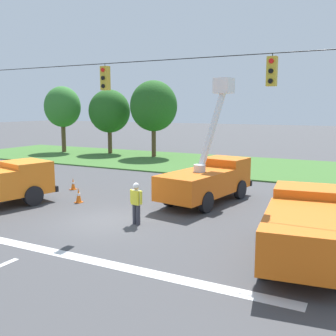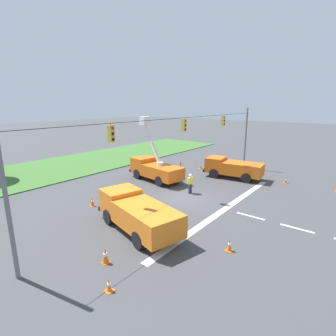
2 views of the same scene
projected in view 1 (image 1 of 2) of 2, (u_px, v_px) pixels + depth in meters
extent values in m
plane|color=#424244|center=(106.00, 221.00, 16.97)|extent=(200.00, 200.00, 0.00)
cube|color=#3D6B2D|center=(235.00, 166.00, 32.77)|extent=(56.00, 12.00, 0.10)
cube|color=silver|center=(40.00, 249.00, 13.57)|extent=(17.60, 0.50, 0.01)
cylinder|color=black|center=(103.00, 64.00, 15.96)|extent=(26.00, 0.03, 0.03)
cylinder|color=black|center=(105.00, 65.00, 15.92)|extent=(0.02, 0.02, 0.10)
cube|color=gold|center=(105.00, 78.00, 16.00)|extent=(0.32, 0.28, 0.96)
cylinder|color=red|center=(103.00, 70.00, 15.81)|extent=(0.16, 0.05, 0.16)
cylinder|color=black|center=(103.00, 78.00, 15.86)|extent=(0.16, 0.05, 0.16)
cylinder|color=black|center=(103.00, 86.00, 15.91)|extent=(0.16, 0.05, 0.16)
cylinder|color=black|center=(273.00, 55.00, 12.86)|extent=(0.02, 0.02, 0.10)
cube|color=gold|center=(272.00, 71.00, 12.94)|extent=(0.32, 0.28, 0.96)
cylinder|color=red|center=(271.00, 61.00, 12.75)|extent=(0.16, 0.05, 0.16)
cylinder|color=black|center=(271.00, 71.00, 12.80)|extent=(0.16, 0.05, 0.16)
cylinder|color=black|center=(270.00, 81.00, 12.85)|extent=(0.16, 0.05, 0.16)
cylinder|color=brown|center=(64.00, 138.00, 42.38)|extent=(0.45, 0.45, 3.19)
ellipsoid|color=#33752D|center=(62.00, 107.00, 41.88)|extent=(4.08, 3.53, 4.31)
cylinder|color=brown|center=(110.00, 142.00, 41.10)|extent=(0.43, 0.43, 2.58)
ellipsoid|color=#235B1E|center=(109.00, 111.00, 40.61)|extent=(4.46, 3.83, 4.44)
cylinder|color=brown|center=(154.00, 142.00, 38.22)|extent=(0.42, 0.42, 3.04)
ellipsoid|color=#235B1E|center=(154.00, 106.00, 37.69)|extent=(4.60, 4.34, 4.85)
cube|color=orange|center=(196.00, 184.00, 19.33)|extent=(2.90, 4.53, 1.18)
cube|color=orange|center=(226.00, 172.00, 21.69)|extent=(2.42, 2.13, 1.61)
cube|color=#1E2838|center=(231.00, 166.00, 22.15)|extent=(1.90, 0.41, 0.73)
cube|color=black|center=(233.00, 181.00, 22.57)|extent=(2.24, 0.52, 0.30)
cylinder|color=black|center=(207.00, 185.00, 22.23)|extent=(0.44, 1.03, 1.00)
cylinder|color=black|center=(240.00, 189.00, 21.01)|extent=(0.44, 1.03, 1.00)
cylinder|color=black|center=(170.00, 196.00, 19.43)|extent=(0.44, 1.03, 1.00)
cylinder|color=black|center=(206.00, 202.00, 18.21)|extent=(0.44, 1.03, 1.00)
cylinder|color=silver|center=(200.00, 168.00, 19.45)|extent=(0.60, 0.60, 0.36)
cube|color=white|center=(212.00, 130.00, 20.09)|extent=(0.64, 2.52, 4.16)
cube|color=white|center=(224.00, 86.00, 20.65)|extent=(1.02, 0.93, 0.80)
cube|color=orange|center=(26.00, 177.00, 20.30)|extent=(2.69, 2.45, 1.61)
cube|color=#1E2838|center=(38.00, 170.00, 20.75)|extent=(1.98, 0.61, 0.73)
cube|color=black|center=(45.00, 186.00, 21.17)|extent=(2.34, 0.75, 0.30)
cylinder|color=black|center=(12.00, 190.00, 20.95)|extent=(0.52, 1.04, 1.00)
cylinder|color=black|center=(33.00, 196.00, 19.51)|extent=(0.52, 1.04, 1.00)
cube|color=orange|center=(304.00, 236.00, 11.51)|extent=(2.76, 4.29, 1.23)
cube|color=orange|center=(306.00, 207.00, 14.17)|extent=(2.38, 1.99, 1.54)
cube|color=#1E2838|center=(307.00, 197.00, 14.69)|extent=(1.93, 0.34, 0.69)
cube|color=black|center=(306.00, 217.00, 15.14)|extent=(2.28, 0.44, 0.30)
cylinder|color=black|center=(275.00, 227.00, 14.43)|extent=(0.40, 1.03, 1.00)
cylinder|color=black|center=(336.00, 233.00, 13.71)|extent=(0.40, 1.03, 1.00)
cylinder|color=black|center=(264.00, 260.00, 11.30)|extent=(0.40, 1.03, 1.00)
cylinder|color=#383842|center=(138.00, 215.00, 16.32)|extent=(0.18, 0.18, 0.85)
cylinder|color=#383842|center=(135.00, 214.00, 16.45)|extent=(0.18, 0.18, 0.85)
cube|color=yellow|center=(136.00, 197.00, 16.28)|extent=(0.44, 0.31, 0.60)
cube|color=silver|center=(136.00, 197.00, 16.28)|extent=(0.43, 0.16, 0.62)
cylinder|color=yellow|center=(141.00, 198.00, 16.10)|extent=(0.11, 0.11, 0.55)
cylinder|color=yellow|center=(131.00, 196.00, 16.44)|extent=(0.11, 0.11, 0.55)
sphere|color=tan|center=(136.00, 187.00, 16.21)|extent=(0.22, 0.22, 0.22)
sphere|color=white|center=(136.00, 186.00, 16.20)|extent=(0.26, 0.26, 0.26)
cube|color=orange|center=(73.00, 189.00, 23.44)|extent=(0.36, 0.36, 0.03)
cone|color=orange|center=(73.00, 183.00, 23.38)|extent=(0.27, 0.27, 0.67)
cylinder|color=white|center=(73.00, 183.00, 23.38)|extent=(0.17, 0.17, 0.12)
cube|color=orange|center=(79.00, 202.00, 20.21)|extent=(0.36, 0.36, 0.03)
cone|color=orange|center=(79.00, 195.00, 20.16)|extent=(0.29, 0.29, 0.73)
cylinder|color=white|center=(79.00, 194.00, 20.15)|extent=(0.18, 0.18, 0.13)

